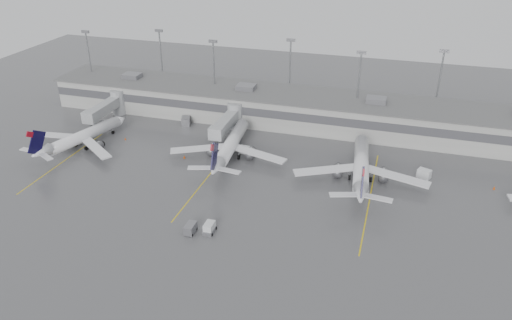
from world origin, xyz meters
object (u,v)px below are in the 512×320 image
(jet_mid_left, at_px, (230,145))
(baggage_tug, at_px, (209,229))
(jet_mid_right, at_px, (361,166))
(jet_far_left, at_px, (81,137))

(jet_mid_left, distance_m, baggage_tug, 30.43)
(baggage_tug, bearing_deg, jet_mid_right, 48.38)
(jet_mid_right, distance_m, baggage_tug, 36.82)
(jet_mid_right, bearing_deg, jet_mid_left, 170.80)
(jet_mid_left, bearing_deg, jet_far_left, -176.49)
(jet_far_left, distance_m, jet_mid_left, 37.05)
(baggage_tug, bearing_deg, jet_far_left, 150.11)
(jet_far_left, xyz_separation_m, jet_mid_right, (67.20, 3.49, 0.37))
(jet_far_left, xyz_separation_m, baggage_tug, (43.07, -24.21, -2.15))
(jet_mid_left, xyz_separation_m, jet_mid_right, (30.56, -1.95, 0.12))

